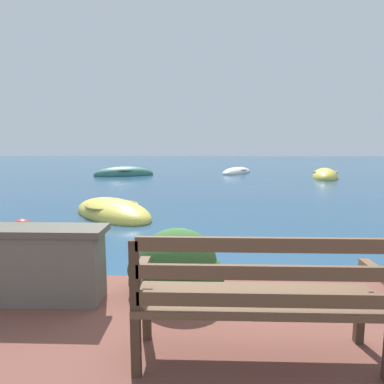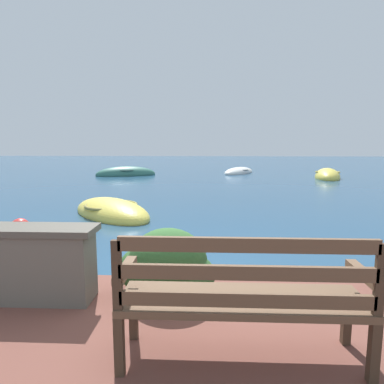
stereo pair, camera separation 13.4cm
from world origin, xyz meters
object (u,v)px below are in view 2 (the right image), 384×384
(park_bench, at_px, (243,295))
(mooring_buoy, at_px, (20,228))
(rowboat_nearest, at_px, (112,213))
(rowboat_far, at_px, (126,174))
(rowboat_mid, at_px, (327,177))
(rowboat_outer, at_px, (239,172))

(park_bench, distance_m, mooring_buoy, 5.74)
(park_bench, height_order, rowboat_nearest, park_bench)
(park_bench, bearing_deg, rowboat_nearest, 113.28)
(rowboat_far, bearing_deg, park_bench, 86.22)
(park_bench, relative_size, rowboat_mid, 0.58)
(rowboat_far, bearing_deg, rowboat_mid, 154.94)
(park_bench, xyz_separation_m, mooring_buoy, (-3.89, 4.18, -0.64))
(park_bench, height_order, rowboat_far, park_bench)
(rowboat_nearest, relative_size, rowboat_mid, 0.97)
(rowboat_nearest, distance_m, rowboat_mid, 11.97)
(rowboat_outer, bearing_deg, rowboat_far, 137.70)
(park_bench, relative_size, rowboat_nearest, 0.59)
(rowboat_outer, bearing_deg, mooring_buoy, -169.85)
(rowboat_nearest, bearing_deg, park_bench, 160.26)
(rowboat_mid, bearing_deg, rowboat_outer, -105.93)
(rowboat_nearest, distance_m, mooring_buoy, 2.06)
(rowboat_far, distance_m, rowboat_outer, 6.21)
(rowboat_nearest, relative_size, mooring_buoy, 6.88)
(park_bench, relative_size, rowboat_far, 0.51)
(rowboat_mid, relative_size, mooring_buoy, 7.08)
(rowboat_mid, height_order, mooring_buoy, rowboat_mid)
(park_bench, bearing_deg, rowboat_mid, 68.66)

